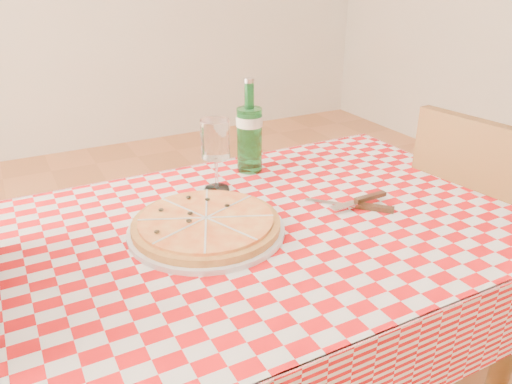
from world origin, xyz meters
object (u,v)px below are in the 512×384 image
at_px(pizza_plate, 206,223).
at_px(wine_glass, 216,156).
at_px(water_bottle, 249,126).
at_px(chair_near, 484,242).
at_px(dining_table, 274,255).

bearing_deg(pizza_plate, wine_glass, 60.46).
bearing_deg(water_bottle, chair_near, -34.08).
relative_size(dining_table, pizza_plate, 3.19).
distance_m(chair_near, water_bottle, 0.82).
distance_m(dining_table, water_bottle, 0.42).
distance_m(pizza_plate, water_bottle, 0.42).
bearing_deg(wine_glass, water_bottle, 30.21).
relative_size(dining_table, chair_near, 1.26).
relative_size(pizza_plate, wine_glass, 1.83).
bearing_deg(chair_near, water_bottle, 138.45).
relative_size(chair_near, water_bottle, 3.33).
bearing_deg(pizza_plate, chair_near, -7.33).
bearing_deg(dining_table, chair_near, -6.96).
height_order(dining_table, pizza_plate, pizza_plate).
bearing_deg(water_bottle, wine_glass, -149.79).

